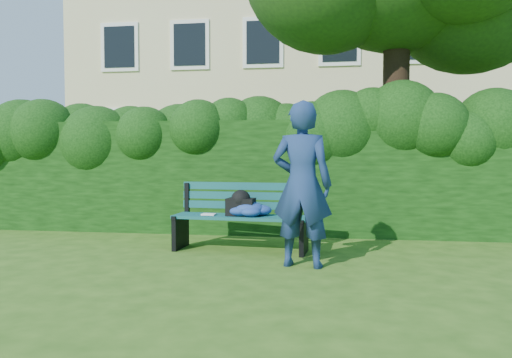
# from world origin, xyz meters

# --- Properties ---
(ground) EXTENTS (80.00, 80.00, 0.00)m
(ground) POSITION_xyz_m (0.00, 0.00, 0.00)
(ground) COLOR #2F5616
(ground) RESTS_ON ground
(apartment_building) EXTENTS (16.00, 8.08, 12.00)m
(apartment_building) POSITION_xyz_m (-0.00, 13.99, 6.00)
(apartment_building) COLOR beige
(apartment_building) RESTS_ON ground
(hedge) EXTENTS (10.00, 1.00, 1.80)m
(hedge) POSITION_xyz_m (0.00, 2.20, 0.90)
(hedge) COLOR black
(hedge) RESTS_ON ground
(park_bench) EXTENTS (1.82, 0.69, 0.89)m
(park_bench) POSITION_xyz_m (-0.17, 0.58, 0.50)
(park_bench) COLOR #0E464A
(park_bench) RESTS_ON ground
(man_reading) EXTENTS (0.74, 0.54, 1.87)m
(man_reading) POSITION_xyz_m (0.66, -0.25, 0.94)
(man_reading) COLOR navy
(man_reading) RESTS_ON ground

